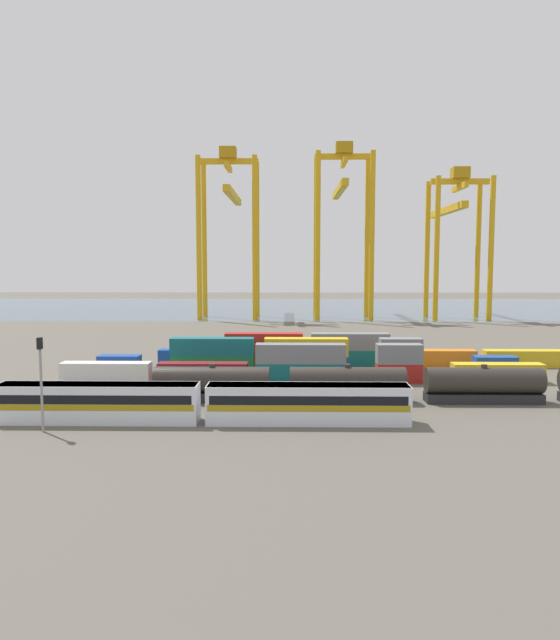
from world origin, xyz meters
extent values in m
plane|color=#5B564C|center=(0.00, 40.00, 0.00)|extent=(420.00, 420.00, 0.00)
cube|color=#475B6B|center=(0.00, 135.50, 0.00)|extent=(400.00, 110.00, 0.01)
cube|color=silver|center=(-29.44, -22.26, 1.95)|extent=(20.20, 3.10, 3.90)
cube|color=#9E8414|center=(-29.44, -22.26, 1.85)|extent=(19.80, 3.14, 0.64)
cube|color=black|center=(-29.44, -22.26, 2.63)|extent=(19.39, 3.13, 0.90)
cube|color=slate|center=(-29.44, -22.26, 3.72)|extent=(20.00, 2.85, 0.36)
cube|color=silver|center=(-8.34, -22.26, 1.95)|extent=(20.20, 3.10, 3.90)
cube|color=#9E8414|center=(-8.34, -22.26, 1.85)|extent=(19.80, 3.14, 0.64)
cube|color=black|center=(-8.34, -22.26, 2.63)|extent=(19.39, 3.13, 0.90)
cube|color=slate|center=(-8.34, -22.26, 3.72)|extent=(20.00, 2.85, 0.36)
cube|color=#232326|center=(-19.16, -13.23, 0.55)|extent=(13.30, 2.50, 1.10)
cylinder|color=#2D2823|center=(-19.16, -13.23, 2.57)|extent=(13.30, 2.95, 2.95)
cylinder|color=#2D2823|center=(-19.16, -13.23, 4.23)|extent=(0.70, 0.70, 0.36)
cube|color=#232326|center=(-3.50, -13.23, 0.55)|extent=(13.30, 2.50, 1.10)
cylinder|color=#2D2823|center=(-3.50, -13.23, 2.57)|extent=(13.30, 2.95, 2.95)
cylinder|color=#2D2823|center=(-3.50, -13.23, 4.23)|extent=(0.70, 0.70, 0.36)
cube|color=#232326|center=(12.15, -13.23, 0.55)|extent=(13.30, 2.50, 1.10)
cylinder|color=#2D2823|center=(12.15, -13.23, 2.57)|extent=(13.30, 2.95, 2.95)
cylinder|color=#2D2823|center=(12.15, -13.23, 4.23)|extent=(0.70, 0.70, 0.36)
cylinder|color=gray|center=(-33.60, -25.74, 4.49)|extent=(0.24, 0.24, 8.98)
cube|color=black|center=(-33.60, -25.74, 8.48)|extent=(0.36, 0.60, 1.10)
cube|color=silver|center=(-35.16, -1.93, 1.30)|extent=(12.10, 2.44, 2.60)
cube|color=maroon|center=(-21.92, -1.93, 1.30)|extent=(12.10, 2.44, 2.60)
cube|color=#146066|center=(-8.69, -1.93, 1.30)|extent=(12.10, 2.44, 2.60)
cube|color=slate|center=(-8.69, -1.93, 3.90)|extent=(12.10, 2.44, 2.60)
cube|color=#AD211C|center=(4.55, -1.93, 1.30)|extent=(6.04, 2.44, 2.60)
cube|color=slate|center=(4.55, -1.93, 3.90)|extent=(6.04, 2.44, 2.60)
cube|color=gold|center=(17.79, -1.93, 1.30)|extent=(12.10, 2.44, 2.60)
cube|color=#1C4299|center=(-35.14, 4.16, 1.30)|extent=(6.04, 2.44, 2.60)
cube|color=#197538|center=(-21.46, 4.16, 1.30)|extent=(12.10, 2.44, 2.60)
cube|color=#146066|center=(-21.46, 4.16, 3.90)|extent=(12.10, 2.44, 2.60)
cube|color=#1C4299|center=(-7.77, 4.16, 1.30)|extent=(12.10, 2.44, 2.60)
cube|color=gold|center=(-7.77, 4.16, 3.90)|extent=(12.10, 2.44, 2.60)
cube|color=gold|center=(5.91, 4.16, 1.30)|extent=(6.04, 2.44, 2.60)
cube|color=slate|center=(5.91, 4.16, 3.90)|extent=(6.04, 2.44, 2.60)
cube|color=#1C4299|center=(19.59, 4.16, 1.30)|extent=(6.04, 2.44, 2.60)
cube|color=#1C4299|center=(-27.61, 10.25, 1.30)|extent=(6.04, 2.44, 2.60)
cube|color=#AD211C|center=(-14.19, 10.25, 1.30)|extent=(12.10, 2.44, 2.60)
cube|color=#AD211C|center=(-14.19, 10.25, 3.90)|extent=(12.10, 2.44, 2.60)
cube|color=#146066|center=(-0.77, 10.25, 1.30)|extent=(12.10, 2.44, 2.60)
cube|color=slate|center=(-0.77, 10.25, 3.90)|extent=(12.10, 2.44, 2.60)
cube|color=orange|center=(12.65, 10.25, 1.30)|extent=(12.10, 2.44, 2.60)
cube|color=gold|center=(26.07, 10.25, 1.30)|extent=(12.10, 2.44, 2.60)
cylinder|color=gold|center=(-36.11, 86.00, 23.24)|extent=(1.50, 1.50, 46.48)
cylinder|color=gold|center=(-20.12, 86.00, 23.24)|extent=(1.50, 1.50, 46.48)
cylinder|color=gold|center=(-36.11, 96.63, 23.24)|extent=(1.50, 1.50, 46.48)
cylinder|color=gold|center=(-20.12, 96.63, 23.24)|extent=(1.50, 1.50, 46.48)
cube|color=gold|center=(-28.12, 91.31, 45.68)|extent=(17.59, 1.20, 1.60)
cube|color=gold|center=(-28.12, 91.31, 44.08)|extent=(1.20, 12.23, 1.60)
cube|color=gold|center=(-28.12, 105.20, 37.40)|extent=(2.00, 39.69, 2.00)
cube|color=#A77A10|center=(-28.12, 91.31, 48.08)|extent=(4.80, 4.00, 3.20)
cylinder|color=gold|center=(-2.25, 86.29, 23.86)|extent=(1.50, 1.50, 47.73)
cylinder|color=gold|center=(13.13, 86.29, 23.86)|extent=(1.50, 1.50, 47.73)
cylinder|color=gold|center=(-2.25, 96.33, 23.86)|extent=(1.50, 1.50, 47.73)
cylinder|color=gold|center=(13.13, 96.33, 23.86)|extent=(1.50, 1.50, 47.73)
cube|color=gold|center=(5.44, 91.31, 46.93)|extent=(16.97, 1.20, 1.60)
cube|color=gold|center=(5.44, 91.31, 45.33)|extent=(1.20, 11.64, 1.60)
cube|color=gold|center=(5.44, 104.08, 39.12)|extent=(2.00, 36.48, 2.00)
cube|color=#A77A10|center=(5.44, 91.31, 49.33)|extent=(4.80, 4.00, 3.20)
cylinder|color=gold|center=(31.35, 85.62, 20.29)|extent=(1.50, 1.50, 40.58)
cylinder|color=gold|center=(46.65, 85.62, 20.29)|extent=(1.50, 1.50, 40.58)
cylinder|color=gold|center=(31.35, 97.00, 20.29)|extent=(1.50, 1.50, 40.58)
cylinder|color=gold|center=(46.65, 97.00, 20.29)|extent=(1.50, 1.50, 40.58)
cube|color=gold|center=(39.00, 91.31, 39.78)|extent=(16.90, 1.20, 1.60)
cube|color=gold|center=(39.00, 91.31, 38.18)|extent=(1.20, 12.98, 1.60)
cube|color=gold|center=(39.00, 104.47, 32.76)|extent=(2.00, 37.60, 2.00)
cube|color=#A77A10|center=(39.00, 91.31, 42.18)|extent=(4.80, 4.00, 3.20)
camera|label=1|loc=(-10.18, -78.72, 15.80)|focal=32.31mm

